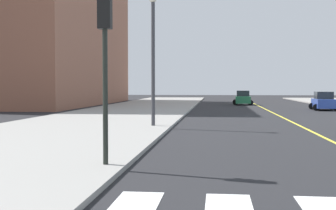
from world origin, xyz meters
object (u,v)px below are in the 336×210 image
(street_lamp, at_px, (153,48))
(car_green_second, at_px, (243,98))
(traffic_light_far_corner, at_px, (105,43))
(car_blue_third, at_px, (324,102))

(street_lamp, bearing_deg, car_green_second, 78.05)
(car_green_second, height_order, street_lamp, street_lamp)
(traffic_light_far_corner, xyz_separation_m, street_lamp, (-0.43, 11.97, 0.89))
(traffic_light_far_corner, relative_size, street_lamp, 0.66)
(car_blue_third, distance_m, street_lamp, 24.22)
(car_green_second, relative_size, car_blue_third, 0.98)
(traffic_light_far_corner, distance_m, street_lamp, 12.02)
(car_blue_third, relative_size, street_lamp, 0.57)
(car_green_second, height_order, traffic_light_far_corner, traffic_light_far_corner)
(car_blue_third, height_order, street_lamp, street_lamp)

